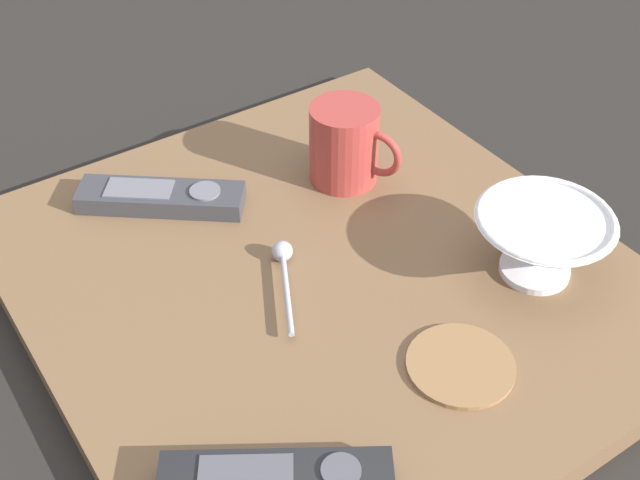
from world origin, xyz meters
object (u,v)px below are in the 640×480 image
(tv_remote_far, at_px, (161,197))
(drink_coaster, at_px, (461,365))
(cereal_bowl, at_px, (541,241))
(coffee_mug, at_px, (346,144))
(teaspoon, at_px, (283,261))

(tv_remote_far, xyz_separation_m, drink_coaster, (0.38, 0.12, -0.01))
(cereal_bowl, relative_size, coffee_mug, 1.29)
(tv_remote_far, height_order, drink_coaster, tv_remote_far)
(coffee_mug, bearing_deg, tv_remote_far, -109.88)
(coffee_mug, xyz_separation_m, drink_coaster, (0.30, -0.08, -0.05))
(cereal_bowl, height_order, tv_remote_far, cereal_bowl)
(cereal_bowl, bearing_deg, tv_remote_far, -139.43)
(cereal_bowl, bearing_deg, coffee_mug, -164.34)
(teaspoon, height_order, drink_coaster, teaspoon)
(cereal_bowl, bearing_deg, teaspoon, -124.79)
(cereal_bowl, xyz_separation_m, tv_remote_far, (-0.32, -0.27, -0.03))
(coffee_mug, relative_size, drink_coaster, 1.08)
(tv_remote_far, bearing_deg, coffee_mug, 70.12)
(coffee_mug, xyz_separation_m, tv_remote_far, (-0.07, -0.21, -0.04))
(teaspoon, xyz_separation_m, drink_coaster, (0.21, 0.07, -0.01))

